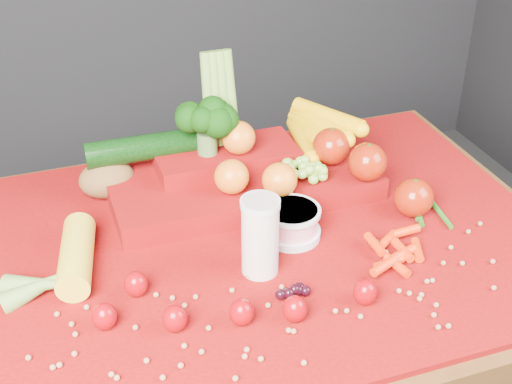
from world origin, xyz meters
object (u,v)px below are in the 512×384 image
object	(u,v)px
yogurt_bowl	(291,222)
produce_mound	(255,166)
table	(259,284)
milk_glass	(260,234)

from	to	relation	value
yogurt_bowl	produce_mound	world-z (taller)	produce_mound
table	yogurt_bowl	bearing A→B (deg)	-10.54
table	milk_glass	xyz separation A→B (m)	(-0.03, -0.09, 0.18)
table	produce_mound	bearing A→B (deg)	74.08
yogurt_bowl	table	bearing A→B (deg)	169.46
table	milk_glass	world-z (taller)	milk_glass
milk_glass	yogurt_bowl	distance (m)	0.12
yogurt_bowl	milk_glass	bearing A→B (deg)	-138.88
yogurt_bowl	produce_mound	size ratio (longest dim) A/B	0.18
milk_glass	produce_mound	xyz separation A→B (m)	(0.07, 0.24, -0.02)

